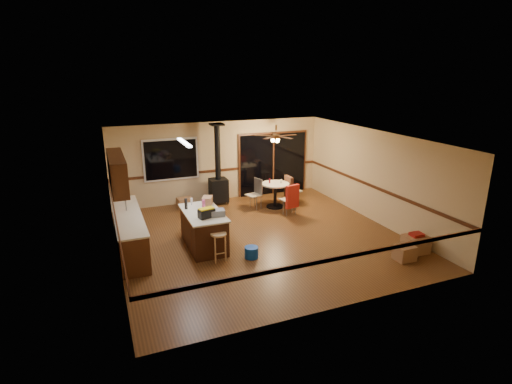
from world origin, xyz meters
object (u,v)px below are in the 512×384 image
dining_table (275,191)px  chair_near (292,196)px  box_under_window (185,203)px  box_corner_a (416,244)px  bar_stool (219,247)px  chair_left (256,190)px  chair_right (289,187)px  wood_stove (218,182)px  toolbox_black (207,213)px  box_corner_b (405,253)px  kitchen_island (204,229)px  blue_bucket (251,252)px  toolbox_grey (214,213)px

dining_table → chair_near: (0.14, -0.88, 0.07)m
box_under_window → box_corner_a: bearing=-49.1°
bar_stool → chair_left: size_ratio=1.30×
chair_right → box_corner_a: (1.23, -4.28, -0.39)m
bar_stool → wood_stove: bearing=73.3°
chair_left → chair_right: same height
box_corner_a → dining_table: bearing=112.4°
chair_right → chair_near: bearing=-112.3°
toolbox_black → box_corner_b: toolbox_black is taller
kitchen_island → box_under_window: (0.16, 2.93, -0.27)m
blue_bucket → box_under_window: (-0.70, 3.95, 0.05)m
bar_stool → chair_left: bearing=54.9°
blue_bucket → chair_right: chair_right is taller
toolbox_black → box_under_window: bearing=87.1°
chair_left → box_corner_a: size_ratio=0.95×
wood_stove → chair_near: wood_stove is taller
blue_bucket → toolbox_grey: bearing=135.4°
kitchen_island → chair_left: bearing=43.9°
chair_right → chair_left: bearing=175.8°
box_corner_a → box_corner_b: bearing=-156.3°
kitchen_island → chair_left: 3.14m
kitchen_island → blue_bucket: size_ratio=5.27×
blue_bucket → chair_right: bearing=51.0°
wood_stove → toolbox_black: 3.69m
kitchen_island → toolbox_grey: bearing=-61.8°
box_corner_a → box_corner_b: box_corner_a is taller
toolbox_grey → chair_left: (2.07, 2.52, -0.38)m
toolbox_grey → box_corner_a: toolbox_grey is taller
kitchen_island → chair_near: size_ratio=2.40×
wood_stove → dining_table: (1.55, -1.00, -0.20)m
box_corner_a → chair_near: bearing=115.6°
chair_near → toolbox_grey: bearing=-151.6°
dining_table → toolbox_black: bearing=-139.6°
chair_right → box_under_window: size_ratio=1.56×
chair_near → chair_right: 1.00m
kitchen_island → chair_left: chair_left is taller
chair_left → blue_bucket: bearing=-113.7°
chair_near → chair_right: same height
dining_table → box_under_window: 2.86m
box_under_window → box_corner_b: (3.92, -5.35, -0.01)m
bar_stool → box_under_window: (0.03, 3.79, -0.15)m
wood_stove → chair_near: (1.69, -1.88, -0.13)m
box_corner_a → chair_right: bearing=106.0°
dining_table → toolbox_grey: bearing=-138.0°
blue_bucket → chair_near: chair_near is taller
bar_stool → box_corner_b: (3.95, -1.56, -0.16)m
kitchen_island → box_corner_a: (4.60, -2.19, -0.25)m
kitchen_island → chair_near: (2.99, 1.17, 0.14)m
toolbox_grey → bar_stool: toolbox_grey is taller
wood_stove → chair_near: bearing=-48.0°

